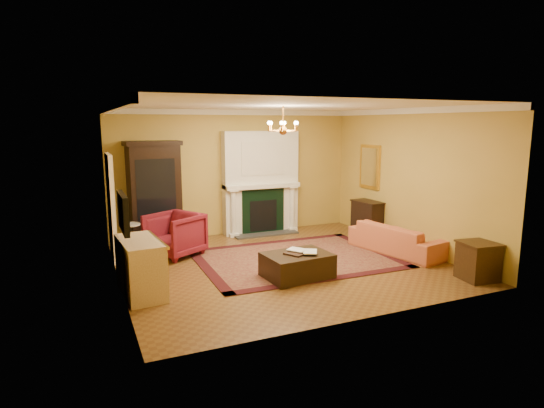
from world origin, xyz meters
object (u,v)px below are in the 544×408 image
china_cabinet (155,195)px  pedestal_table (131,238)px  commode (140,267)px  wingback_armchair (175,233)px  leather_ottoman (297,265)px  console_table (368,219)px  end_table (478,262)px  coral_sofa (398,234)px

china_cabinet → pedestal_table: bearing=-129.4°
pedestal_table → commode: bearing=-92.4°
commode → china_cabinet: bearing=71.4°
wingback_armchair → pedestal_table: 0.87m
commode → leather_ottoman: (2.63, -0.28, -0.22)m
wingback_armchair → pedestal_table: size_ratio=1.36×
console_table → leather_ottoman: bearing=-151.4°
china_cabinet → end_table: bearing=-50.1°
pedestal_table → coral_sofa: size_ratio=0.34×
commode → leather_ottoman: size_ratio=1.06×
console_table → coral_sofa: bearing=-105.9°
wingback_armchair → leather_ottoman: bearing=6.9°
china_cabinet → wingback_armchair: china_cabinet is taller
china_cabinet → commode: 3.20m
end_table → commode: bearing=163.3°
end_table → console_table: 3.34m
pedestal_table → console_table: size_ratio=0.86×
china_cabinet → pedestal_table: 1.36m
end_table → leather_ottoman: (-2.82, 1.35, -0.09)m
commode → console_table: bearing=12.4°
pedestal_table → commode: commode is taller
wingback_armchair → coral_sofa: wingback_armchair is taller
end_table → console_table: console_table is taller
wingback_armchair → commode: 2.13m
wingback_armchair → coral_sofa: bearing=38.7°
wingback_armchair → china_cabinet: bearing=158.9°
console_table → end_table: bearing=-96.9°
end_table → wingback_armchair: bearing=141.8°
pedestal_table → end_table: bearing=-34.6°
console_table → leather_ottoman: (-2.88, -1.99, -0.19)m
pedestal_table → coral_sofa: 5.47m
pedestal_table → leather_ottoman: pedestal_table is taller
commode → console_table: size_ratio=1.43×
pedestal_table → console_table: bearing=-3.8°
wingback_armchair → leather_ottoman: size_ratio=0.87×
coral_sofa → end_table: size_ratio=3.28×
coral_sofa → console_table: console_table is taller
commode → coral_sofa: commode is taller
china_cabinet → console_table: 5.00m
pedestal_table → leather_ottoman: size_ratio=0.64×
wingback_armchair → coral_sofa: size_ratio=0.47×
china_cabinet → pedestal_table: size_ratio=3.08×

